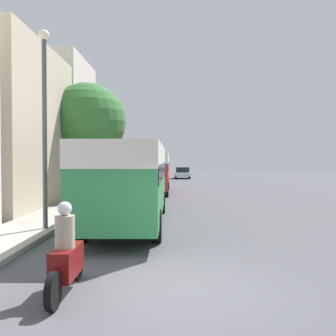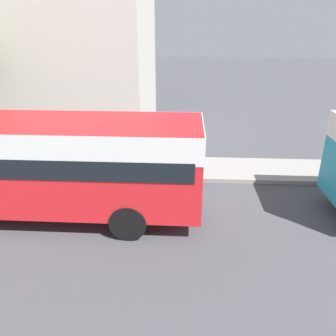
# 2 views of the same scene
# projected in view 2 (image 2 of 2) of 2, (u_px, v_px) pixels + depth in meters

# --- Properties ---
(building_far_terrace) EXTENTS (6.76, 6.90, 9.56)m
(building_far_terrace) POSITION_uv_depth(u_px,v_px,m) (76.00, 38.00, 15.63)
(building_far_terrace) COLOR beige
(building_far_terrace) RESTS_ON ground_plane
(bus_following) EXTENTS (2.60, 10.18, 2.91)m
(bus_following) POSITION_uv_depth(u_px,v_px,m) (24.00, 155.00, 9.37)
(bus_following) COLOR red
(bus_following) RESTS_ON ground_plane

